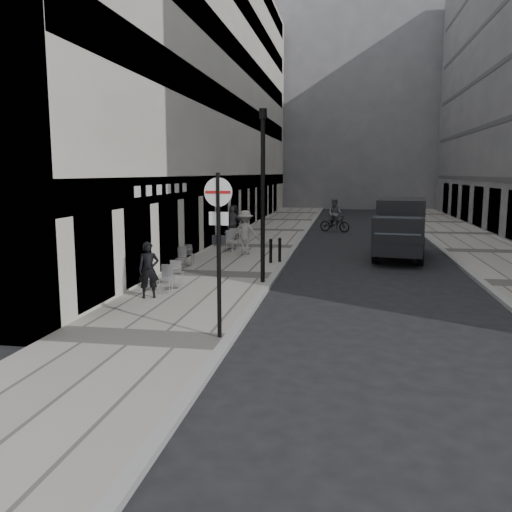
{
  "coord_description": "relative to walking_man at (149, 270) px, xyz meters",
  "views": [
    {
      "loc": [
        2.48,
        -8.17,
        3.68
      ],
      "look_at": [
        0.03,
        6.45,
        1.4
      ],
      "focal_mm": 38.0,
      "sensor_mm": 36.0,
      "label": 1
    }
  ],
  "objects": [
    {
      "name": "panel_van",
      "position": [
        7.9,
        9.64,
        0.5
      ],
      "size": [
        2.72,
        5.61,
        2.54
      ],
      "rotation": [
        0.0,
        0.0,
        -0.14
      ],
      "color": "black",
      "rests_on": "ground"
    },
    {
      "name": "sidewalk",
      "position": [
        1.07,
        11.64,
        -0.87
      ],
      "size": [
        4.0,
        60.0,
        0.12
      ],
      "primitive_type": "cube",
      "color": "#9D978D",
      "rests_on": "ground"
    },
    {
      "name": "cafe_table_far",
      "position": [
        -0.53,
        5.28,
        -0.41
      ],
      "size": [
        0.62,
        1.39,
        0.79
      ],
      "color": "#ADADAF",
      "rests_on": "sidewalk"
    },
    {
      "name": "pedestrian_a",
      "position": [
        -0.45,
        13.64,
        0.09
      ],
      "size": [
        1.11,
        0.59,
        1.81
      ],
      "primitive_type": "imported",
      "rotation": [
        0.0,
        0.0,
        3.29
      ],
      "color": "#5D5C62",
      "rests_on": "sidewalk"
    },
    {
      "name": "building_left",
      "position": [
        -2.93,
        18.14,
        8.07
      ],
      "size": [
        4.0,
        45.0,
        18.0
      ],
      "primitive_type": "cube",
      "color": "silver",
      "rests_on": "ground"
    },
    {
      "name": "far_sidewalk",
      "position": [
        12.07,
        11.64,
        -0.87
      ],
      "size": [
        4.0,
        60.0,
        0.12
      ],
      "primitive_type": "cube",
      "color": "#9D978D",
      "rests_on": "ground"
    },
    {
      "name": "bollard_near",
      "position": [
        2.92,
        6.96,
        -0.35
      ],
      "size": [
        0.12,
        0.12,
        0.91
      ],
      "primitive_type": "cylinder",
      "color": "black",
      "rests_on": "sidewalk"
    },
    {
      "name": "cafe_table_mid",
      "position": [
        0.27,
        10.16,
        -0.33
      ],
      "size": [
        0.73,
        1.66,
        0.94
      ],
      "color": "silver",
      "rests_on": "sidewalk"
    },
    {
      "name": "building_far",
      "position": [
        4.57,
        49.64,
        10.07
      ],
      "size": [
        24.0,
        16.0,
        22.0
      ],
      "primitive_type": "cube",
      "color": "gray",
      "rests_on": "ground"
    },
    {
      "name": "lamppost",
      "position": [
        2.87,
        2.8,
        2.28
      ],
      "size": [
        0.25,
        0.25,
        5.56
      ],
      "color": "black",
      "rests_on": "sidewalk"
    },
    {
      "name": "ground",
      "position": [
        3.07,
        -6.36,
        -0.93
      ],
      "size": [
        120.0,
        120.0,
        0.0
      ],
      "primitive_type": "plane",
      "color": "black",
      "rests_on": "ground"
    },
    {
      "name": "bollard_far",
      "position": [
        2.6,
        6.66,
        -0.36
      ],
      "size": [
        0.12,
        0.12,
        0.9
      ],
      "primitive_type": "cylinder",
      "color": "black",
      "rests_on": "sidewalk"
    },
    {
      "name": "pedestrian_b",
      "position": [
        1.17,
        8.75,
        0.16
      ],
      "size": [
        1.32,
        0.84,
        1.94
      ],
      "primitive_type": "imported",
      "rotation": [
        0.0,
        0.0,
        3.04
      ],
      "color": "#9B988F",
      "rests_on": "sidewalk"
    },
    {
      "name": "cafe_table_near",
      "position": [
        0.27,
        1.23,
        -0.39
      ],
      "size": [
        0.65,
        1.47,
        0.83
      ],
      "color": "silver",
      "rests_on": "sidewalk"
    },
    {
      "name": "cyclist",
      "position": [
        4.83,
        19.82,
        -0.1
      ],
      "size": [
        2.08,
        1.33,
        2.12
      ],
      "rotation": [
        0.0,
        0.0,
        -0.36
      ],
      "color": "black",
      "rests_on": "ground"
    },
    {
      "name": "walking_man",
      "position": [
        0.0,
        0.0,
        0.0
      ],
      "size": [
        0.7,
        0.59,
        1.62
      ],
      "primitive_type": "imported",
      "rotation": [
        0.0,
        0.0,
        0.41
      ],
      "color": "black",
      "rests_on": "sidewalk"
    },
    {
      "name": "sign_post",
      "position": [
        2.87,
        -3.36,
        1.47
      ],
      "size": [
        0.61,
        0.12,
        3.57
      ],
      "rotation": [
        0.0,
        0.0,
        -0.09
      ],
      "color": "black",
      "rests_on": "sidewalk"
    },
    {
      "name": "pedestrian_c",
      "position": [
        -0.53,
        14.3,
        0.11
      ],
      "size": [
        1.01,
        0.78,
        1.84
      ],
      "primitive_type": "imported",
      "rotation": [
        0.0,
        0.0,
        2.9
      ],
      "color": "black",
      "rests_on": "sidewalk"
    }
  ]
}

